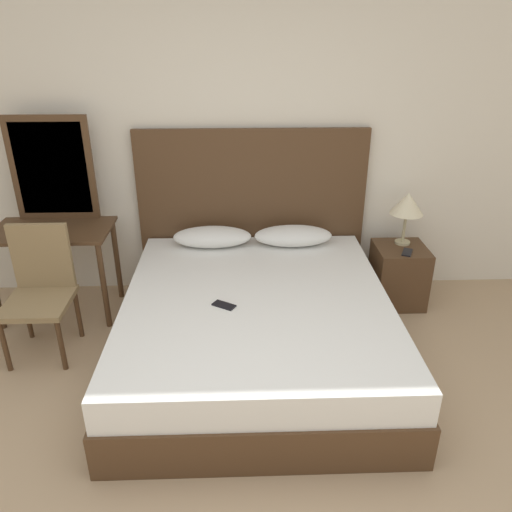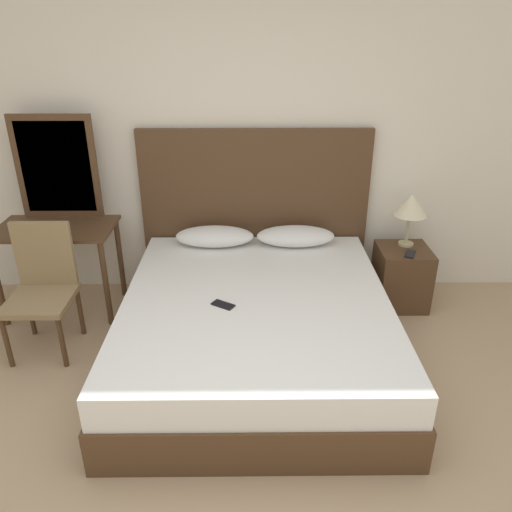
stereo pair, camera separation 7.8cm
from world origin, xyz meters
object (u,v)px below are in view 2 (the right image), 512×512
(bed, at_px, (256,328))
(vanity_desk, at_px, (57,242))
(table_lamp, at_px, (411,206))
(phone_on_bed, at_px, (223,305))
(nightstand, at_px, (401,277))
(phone_on_nightstand, at_px, (410,254))
(chair, at_px, (43,282))

(bed, xyz_separation_m, vanity_desk, (-1.56, 0.68, 0.36))
(table_lamp, bearing_deg, bed, -146.27)
(vanity_desk, bearing_deg, phone_on_bed, -30.85)
(vanity_desk, bearing_deg, table_lamp, 3.04)
(nightstand, height_order, table_lamp, table_lamp)
(nightstand, xyz_separation_m, phone_on_nightstand, (0.01, -0.10, 0.26))
(nightstand, xyz_separation_m, vanity_desk, (-2.78, -0.07, 0.35))
(table_lamp, bearing_deg, vanity_desk, -176.96)
(nightstand, bearing_deg, vanity_desk, -178.65)
(bed, bearing_deg, phone_on_bed, -151.03)
(phone_on_bed, height_order, nightstand, phone_on_bed)
(table_lamp, relative_size, chair, 0.48)
(vanity_desk, distance_m, chair, 0.49)
(vanity_desk, bearing_deg, nightstand, 1.35)
(phone_on_bed, height_order, phone_on_nightstand, phone_on_nightstand)
(phone_on_bed, xyz_separation_m, phone_on_nightstand, (1.44, 0.76, 0.00))
(phone_on_bed, relative_size, vanity_desk, 0.18)
(table_lamp, relative_size, phone_on_nightstand, 2.65)
(table_lamp, bearing_deg, phone_on_nightstand, -95.20)
(bed, xyz_separation_m, table_lamp, (1.24, 0.83, 0.60))
(bed, height_order, chair, chair)
(table_lamp, bearing_deg, phone_on_bed, -146.94)
(vanity_desk, xyz_separation_m, chair, (0.05, -0.48, -0.10))
(bed, xyz_separation_m, phone_on_nightstand, (1.23, 0.64, 0.26))
(phone_on_bed, bearing_deg, table_lamp, 33.06)
(vanity_desk, bearing_deg, phone_on_nightstand, -0.81)
(phone_on_nightstand, height_order, vanity_desk, vanity_desk)
(bed, height_order, table_lamp, table_lamp)
(vanity_desk, bearing_deg, chair, -84.48)
(bed, distance_m, vanity_desk, 1.74)
(phone_on_nightstand, bearing_deg, chair, -170.95)
(bed, bearing_deg, vanity_desk, 156.38)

